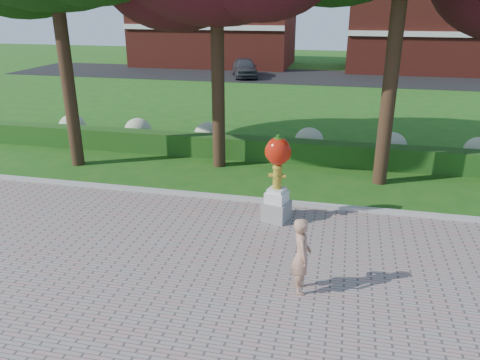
{
  "coord_description": "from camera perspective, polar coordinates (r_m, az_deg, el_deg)",
  "views": [
    {
      "loc": [
        2.23,
        -9.28,
        5.48
      ],
      "look_at": [
        -0.1,
        1.0,
        1.46
      ],
      "focal_mm": 35.0,
      "sensor_mm": 36.0,
      "label": 1
    }
  ],
  "objects": [
    {
      "name": "ground",
      "position": [
        11.01,
        -0.64,
        -8.97
      ],
      "size": [
        100.0,
        100.0,
        0.0
      ],
      "primitive_type": "plane",
      "color": "#1B5415",
      "rests_on": "ground"
    },
    {
      "name": "street",
      "position": [
        37.75,
        9.5,
        12.28
      ],
      "size": [
        50.0,
        8.0,
        0.02
      ],
      "primitive_type": "cube",
      "color": "black",
      "rests_on": "ground"
    },
    {
      "name": "lawn_hedge",
      "position": [
        17.2,
        4.78,
        3.64
      ],
      "size": [
        24.0,
        0.7,
        0.8
      ],
      "primitive_type": "cube",
      "color": "#154914",
      "rests_on": "ground"
    },
    {
      "name": "building_left",
      "position": [
        45.02,
        -3.13,
        18.34
      ],
      "size": [
        14.0,
        8.0,
        7.0
      ],
      "primitive_type": "cube",
      "color": "maroon",
      "rests_on": "ground"
    },
    {
      "name": "hydrangea_row",
      "position": [
        18.05,
        7.06,
        4.88
      ],
      "size": [
        20.1,
        1.1,
        0.99
      ],
      "color": "#9CA47D",
      "rests_on": "ground"
    },
    {
      "name": "parked_car",
      "position": [
        37.16,
        0.57,
        13.56
      ],
      "size": [
        2.96,
        4.58,
        1.45
      ],
      "primitive_type": "imported",
      "rotation": [
        0.0,
        0.0,
        0.32
      ],
      "color": "#3B3D42",
      "rests_on": "street"
    },
    {
      "name": "curb",
      "position": [
        13.6,
        2.3,
        -2.54
      ],
      "size": [
        40.0,
        0.18,
        0.15
      ],
      "primitive_type": "cube",
      "color": "#ADADA5",
      "rests_on": "ground"
    },
    {
      "name": "woman",
      "position": [
        9.35,
        7.49,
        -9.11
      ],
      "size": [
        0.49,
        0.65,
        1.58
      ],
      "primitive_type": "imported",
      "rotation": [
        0.0,
        0.0,
        1.79
      ],
      "color": "tan",
      "rests_on": "walkway"
    },
    {
      "name": "building_right",
      "position": [
        43.72,
        21.29,
        16.56
      ],
      "size": [
        12.0,
        8.0,
        6.4
      ],
      "primitive_type": "cube",
      "color": "maroon",
      "rests_on": "ground"
    },
    {
      "name": "hydrant_sculpture",
      "position": [
        12.1,
        4.57,
        0.49
      ],
      "size": [
        0.78,
        0.78,
        2.33
      ],
      "rotation": [
        0.0,
        0.0,
        -0.27
      ],
      "color": "gray",
      "rests_on": "walkway"
    }
  ]
}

